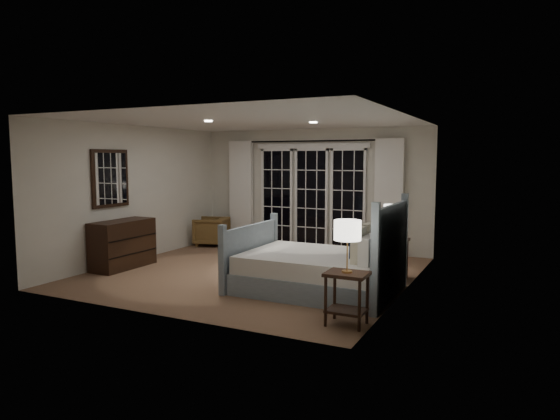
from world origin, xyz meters
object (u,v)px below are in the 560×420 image
at_px(bed, 320,269).
at_px(nightstand_left, 347,291).
at_px(armchair, 211,231).
at_px(lamp_right, 393,211).
at_px(dresser, 123,244).
at_px(nightstand_right, 392,252).
at_px(lamp_left, 348,231).

relative_size(bed, nightstand_left, 3.60).
xyz_separation_m(nightstand_left, armchair, (-4.32, 3.69, -0.09)).
relative_size(nightstand_left, lamp_right, 1.15).
distance_m(bed, dresser, 3.65).
distance_m(nightstand_left, nightstand_right, 2.41).
bearing_deg(armchair, lamp_left, 33.12).
bearing_deg(lamp_left, dresser, 165.50).
bearing_deg(bed, lamp_right, 57.91).
height_order(nightstand_left, nightstand_right, nightstand_right).
xyz_separation_m(lamp_left, armchair, (-4.32, 3.69, -0.78)).
bearing_deg(armchair, lamp_right, 56.84).
height_order(nightstand_left, dresser, dresser).
distance_m(lamp_right, armchair, 4.51).
distance_m(lamp_left, lamp_right, 2.41).
xyz_separation_m(bed, nightstand_right, (0.74, 1.18, 0.10)).
height_order(nightstand_right, dresser, dresser).
distance_m(nightstand_left, lamp_left, 0.69).
height_order(bed, armchair, bed).
bearing_deg(dresser, lamp_right, 15.98).
distance_m(nightstand_left, armchair, 5.68).
height_order(lamp_left, dresser, lamp_left).
xyz_separation_m(nightstand_left, lamp_right, (-0.07, 2.41, 0.67)).
bearing_deg(nightstand_left, nightstand_right, 91.62).
relative_size(nightstand_right, lamp_left, 1.08).
bearing_deg(nightstand_left, armchair, 139.52).
bearing_deg(nightstand_left, dresser, 165.50).
bearing_deg(nightstand_left, bed, 123.27).
distance_m(nightstand_right, dresser, 4.56).
xyz_separation_m(nightstand_right, lamp_right, (0.00, 0.00, 0.65)).
height_order(lamp_left, lamp_right, lamp_left).
bearing_deg(lamp_left, armchair, 139.52).
xyz_separation_m(lamp_left, dresser, (-4.45, 1.15, -0.68)).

